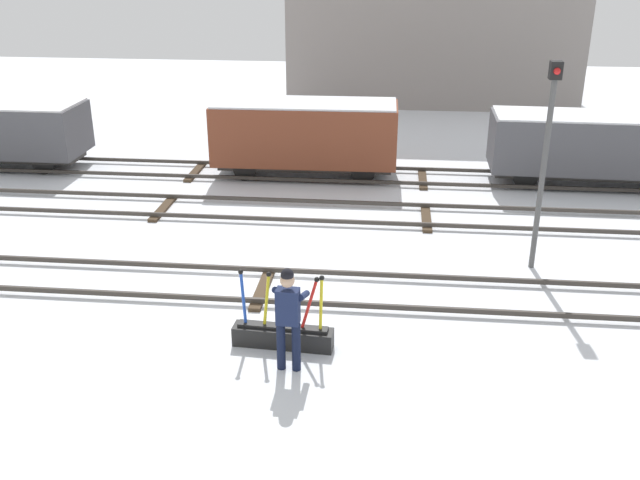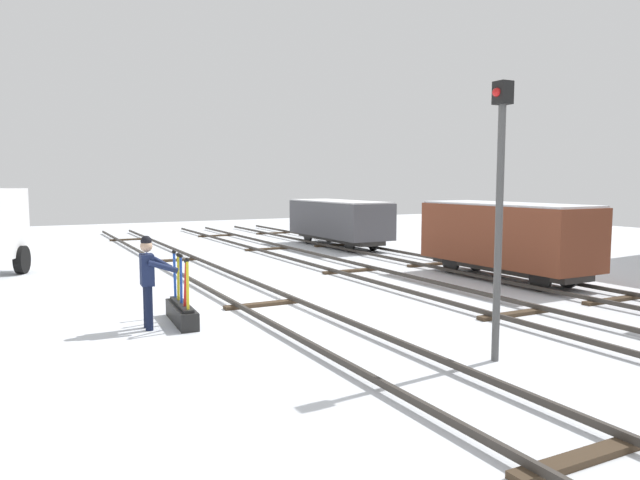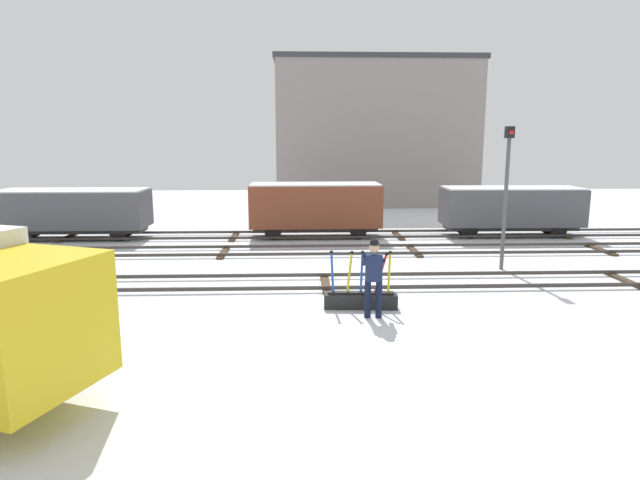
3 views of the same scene
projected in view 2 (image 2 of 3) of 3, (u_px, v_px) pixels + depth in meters
The scene contains 9 objects.
ground_plane at pixel (264, 306), 13.95m from camera, with size 60.00×60.00×0.00m, color silver.
track_main_line at pixel (264, 301), 13.94m from camera, with size 44.00×1.94×0.18m.
track_siding_near at pixel (416, 286), 16.00m from camera, with size 44.00×1.94×0.18m.
track_siding_far at pixel (506, 277), 17.53m from camera, with size 44.00×1.94×0.18m.
switch_lever_frame at pixel (182, 311), 12.26m from camera, with size 1.82×0.47×1.45m.
rail_worker at pixel (149, 276), 11.67m from camera, with size 0.57×0.70×1.87m.
signal_post at pixel (500, 196), 9.42m from camera, with size 0.24×0.32×4.51m.
freight_car_far_end at pixel (339, 220), 26.35m from camera, with size 6.04×2.06×2.08m.
freight_car_near_switch at pixel (506, 236), 17.46m from camera, with size 5.52×2.06×2.30m.
Camera 2 is at (12.77, -5.20, 2.94)m, focal length 33.07 mm.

